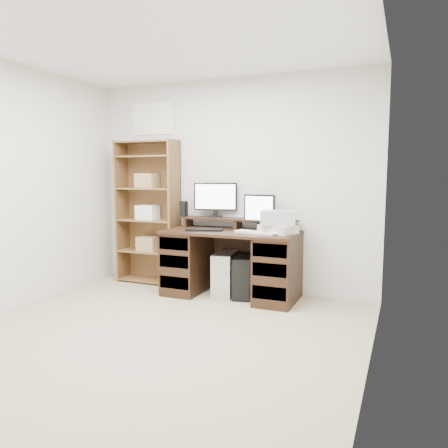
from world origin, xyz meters
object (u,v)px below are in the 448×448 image
Objects in this scene: monitor_wide at (215,198)px; monitor_small at (259,211)px; bookshelf at (149,211)px; tower_black at (244,276)px; printer at (278,229)px; desk at (231,262)px; tower_silver at (225,273)px.

monitor_wide reaches higher than monitor_small.
bookshelf is at bearing -176.81° from monitor_small.
monitor_wide is 1.02× the size of tower_black.
printer is at bearing -6.94° from bookshelf.
monitor_wide reaches higher than desk.
monitor_small is at bearing 30.67° from desk.
printer is 1.77m from bookshelf.
monitor_small is 1.12× the size of printer.
desk is 3.06× the size of tower_silver.
tower_silver is 1.32m from bookshelf.
desk is at bearing -9.94° from bookshelf.
monitor_wide is at bearing 139.94° from desk.
desk is 1.34m from bookshelf.
bookshelf is at bearing 161.34° from tower_silver.
desk is 3.01× the size of tower_black.
desk is at bearing -53.75° from monitor_wide.
monitor_wide is (-0.31, 0.26, 0.71)m from desk.
monitor_small reaches higher than tower_black.
monitor_small is 1.49m from bookshelf.
bookshelf is at bearing -165.50° from printer.
tower_silver is at bearing -9.03° from bookshelf.
desk is at bearing -176.79° from tower_black.
tower_silver is (-0.09, 0.03, -0.14)m from desk.
printer is 0.20× the size of bookshelf.
tower_silver is at bearing 168.58° from tower_black.
desk is 0.83× the size of bookshelf.
bookshelf is (-1.21, 0.21, 0.53)m from desk.
monitor_wide is at bearing 2.94° from bookshelf.
tower_black is at bearing -40.23° from monitor_wide.
monitor_small reaches higher than desk.
printer is 0.69m from tower_black.
tower_silver is at bearing 159.08° from desk.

